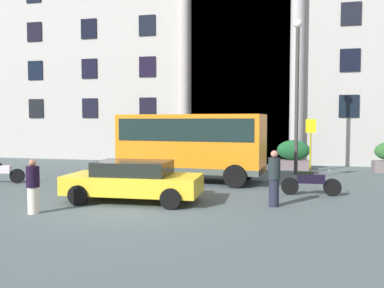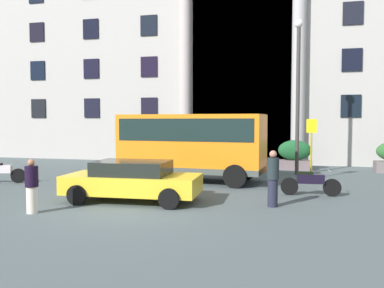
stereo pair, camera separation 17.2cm
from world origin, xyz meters
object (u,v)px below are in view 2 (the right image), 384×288
motorcycle_near_kerb (309,182)px  pedestrian_man_crossing (273,178)px  orange_minibus (192,142)px  bus_stop_sign (311,142)px  white_taxi_kerbside (132,180)px  lamppost_plaza_centre (298,85)px  hedge_planter_entrance_left (133,154)px  pedestrian_child_trailing (32,186)px  hedge_planter_entrance_right (295,155)px

motorcycle_near_kerb → pedestrian_man_crossing: (-1.13, -2.13, 0.40)m
orange_minibus → pedestrian_man_crossing: bearing=-46.1°
orange_minibus → motorcycle_near_kerb: 5.35m
bus_stop_sign → white_taxi_kerbside: bearing=-131.5°
lamppost_plaza_centre → pedestrian_man_crossing: bearing=-95.7°
white_taxi_kerbside → pedestrian_man_crossing: size_ratio=2.57×
bus_stop_sign → pedestrian_man_crossing: size_ratio=1.56×
hedge_planter_entrance_left → motorcycle_near_kerb: hedge_planter_entrance_left is taller
bus_stop_sign → white_taxi_kerbside: (-5.74, -6.49, -0.96)m
lamppost_plaza_centre → motorcycle_near_kerb: bearing=-85.9°
motorcycle_near_kerb → lamppost_plaza_centre: size_ratio=0.28×
hedge_planter_entrance_left → pedestrian_child_trailing: bearing=-80.7°
bus_stop_sign → orange_minibus: bearing=-159.0°
orange_minibus → lamppost_plaza_centre: 5.96m
pedestrian_man_crossing → motorcycle_near_kerb: bearing=135.5°
pedestrian_man_crossing → lamppost_plaza_centre: size_ratio=0.23×
pedestrian_man_crossing → lamppost_plaza_centre: (0.75, 7.50, 3.41)m
bus_stop_sign → hedge_planter_entrance_left: 10.43m
hedge_planter_entrance_right → pedestrian_child_trailing: hedge_planter_entrance_right is taller
orange_minibus → white_taxi_kerbside: orange_minibus is taller
white_taxi_kerbside → motorcycle_near_kerb: (5.53, 2.39, -0.22)m
orange_minibus → lamppost_plaza_centre: bearing=40.4°
orange_minibus → pedestrian_child_trailing: orange_minibus is taller
pedestrian_child_trailing → lamppost_plaza_centre: (7.22, 10.01, 3.50)m
pedestrian_man_crossing → lamppost_plaza_centre: 8.27m
white_taxi_kerbside → motorcycle_near_kerb: size_ratio=2.15×
hedge_planter_entrance_right → pedestrian_man_crossing: bearing=-93.9°
motorcycle_near_kerb → pedestrian_child_trailing: pedestrian_child_trailing is taller
bus_stop_sign → hedge_planter_entrance_right: bearing=101.8°
bus_stop_sign → pedestrian_child_trailing: bus_stop_sign is taller
orange_minibus → pedestrian_man_crossing: orange_minibus is taller
hedge_planter_entrance_left → hedge_planter_entrance_right: (9.10, -0.09, 0.12)m
pedestrian_child_trailing → pedestrian_man_crossing: size_ratio=0.90×
orange_minibus → hedge_planter_entrance_left: 7.29m
white_taxi_kerbside → pedestrian_man_crossing: (4.40, 0.26, 0.17)m
hedge_planter_entrance_left → white_taxi_kerbside: (4.06, -9.92, 0.05)m
hedge_planter_entrance_right → white_taxi_kerbside: (-5.05, -9.83, -0.07)m
orange_minibus → bus_stop_sign: (4.93, 1.89, -0.05)m
hedge_planter_entrance_left → bus_stop_sign: bearing=-19.3°
bus_stop_sign → lamppost_plaza_centre: lamppost_plaza_centre is taller
bus_stop_sign → motorcycle_near_kerb: size_ratio=1.31×
motorcycle_near_kerb → white_taxi_kerbside: bearing=-159.4°
orange_minibus → white_taxi_kerbside: bearing=-95.8°
orange_minibus → hedge_planter_entrance_right: 6.80m
hedge_planter_entrance_left → lamppost_plaza_centre: lamppost_plaza_centre is taller
pedestrian_man_crossing → hedge_planter_entrance_left: bearing=-155.3°
hedge_planter_entrance_left → lamppost_plaza_centre: (9.20, -2.16, 3.63)m
hedge_planter_entrance_left → pedestrian_child_trailing: pedestrian_child_trailing is taller
white_taxi_kerbside → lamppost_plaza_centre: lamppost_plaza_centre is taller
orange_minibus → hedge_planter_entrance_left: size_ratio=3.76×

